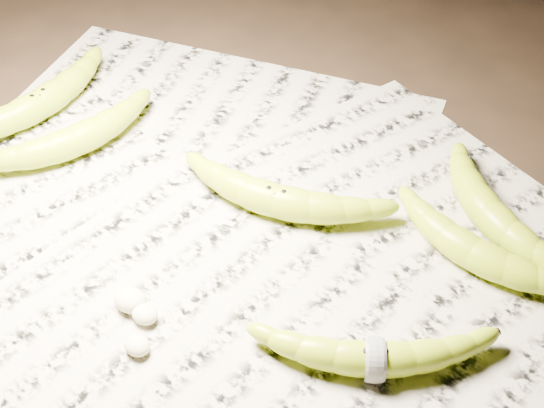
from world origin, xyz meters
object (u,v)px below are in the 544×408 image
Objects in this scene: banana_center at (277,198)px; banana_upper_a at (475,251)px; banana_left_a at (39,102)px; banana_left_b at (75,138)px; banana_upper_b at (490,212)px; banana_taped at (374,357)px.

banana_upper_a is at bearing -0.41° from banana_center.
banana_left_a and banana_center have the same top height.
banana_left_a and banana_left_b have the same top height.
banana_left_b is 0.50m from banana_upper_b.
banana_left_b is 0.27m from banana_center.
banana_center is at bearing 114.61° from banana_taped.
banana_center is 1.13× the size of banana_upper_a.
banana_upper_b is at bearing -51.65° from banana_left_b.
banana_left_b is at bearing -127.60° from banana_upper_b.
banana_left_b is 0.49m from banana_upper_a.
banana_left_a reaches higher than banana_upper_a.
banana_upper_a is (0.21, 0.06, -0.00)m from banana_center.
banana_upper_b is (-0.01, 0.06, 0.00)m from banana_upper_a.
banana_taped is (0.20, -0.11, -0.00)m from banana_center.
banana_left_b is at bearing -160.89° from banana_upper_a.
banana_taped is 1.05× the size of banana_upper_b.
banana_left_a is at bearing -133.17° from banana_upper_b.
banana_upper_b is at bearing -71.35° from banana_left_a.
banana_center and banana_upper_b have the same top height.
banana_taped is at bearing -80.01° from banana_left_b.
banana_center is 0.23m from banana_taped.
banana_left_a is at bearing 169.98° from banana_center.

